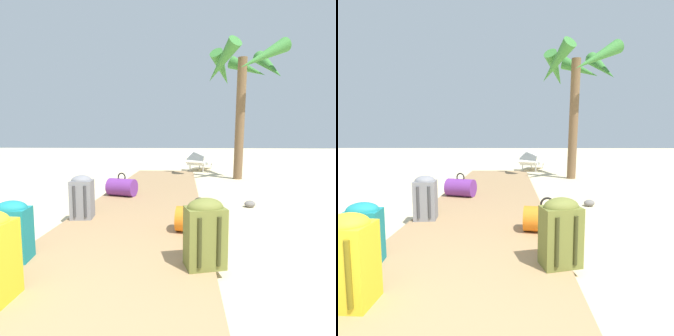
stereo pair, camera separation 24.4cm
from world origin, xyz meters
TOP-DOWN VIEW (x-y plane):
  - ground_plane at (0.00, 3.15)m, footprint 60.00×60.00m
  - boardwalk at (0.00, 3.93)m, footprint 1.79×7.87m
  - duffel_bag_purple at (-0.52, 3.83)m, footprint 0.58×0.45m
  - duffel_bag_orange at (0.81, 1.97)m, footprint 0.56×0.36m
  - backpack_grey at (-0.71, 2.41)m, footprint 0.30×0.30m
  - backpack_olive at (0.81, 1.15)m, footprint 0.36×0.29m
  - backpack_teal at (-0.82, 1.16)m, footprint 0.30×0.25m
  - palm_tree_far_right at (2.23, 6.48)m, footprint 2.20×2.14m
  - lounge_chair at (1.18, 8.80)m, footprint 1.10×1.66m
  - rock_right_far at (1.72, 3.46)m, footprint 0.25×0.24m

SIDE VIEW (x-z plane):
  - ground_plane at x=0.00m, z-range 0.00..0.00m
  - boardwalk at x=0.00m, z-range 0.00..0.08m
  - rock_right_far at x=1.72m, z-range 0.00..0.11m
  - duffel_bag_orange at x=0.81m, z-range 0.03..0.42m
  - duffel_bag_purple at x=-0.52m, z-range 0.03..0.46m
  - lounge_chair at x=1.18m, z-range -0.06..0.72m
  - backpack_teal at x=-0.82m, z-range 0.09..0.62m
  - backpack_olive at x=0.81m, z-range 0.09..0.67m
  - backpack_grey at x=-0.71m, z-range 0.09..0.67m
  - palm_tree_far_right at x=2.23m, z-range 0.99..4.67m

